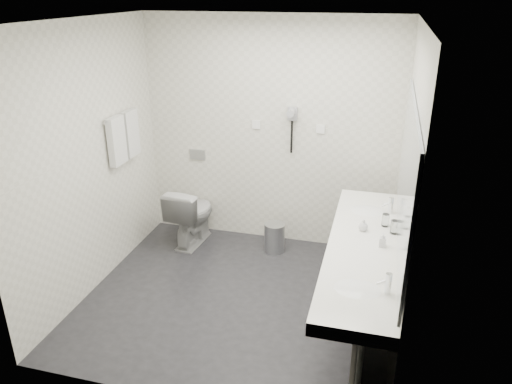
# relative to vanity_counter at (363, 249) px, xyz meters

# --- Properties ---
(floor) EXTENTS (2.80, 2.80, 0.00)m
(floor) POSITION_rel_vanity_counter_xyz_m (-1.12, 0.20, -0.80)
(floor) COLOR #232227
(floor) RESTS_ON ground
(ceiling) EXTENTS (2.80, 2.80, 0.00)m
(ceiling) POSITION_rel_vanity_counter_xyz_m (-1.12, 0.20, 1.70)
(ceiling) COLOR white
(ceiling) RESTS_ON wall_back
(wall_back) EXTENTS (2.80, 0.00, 2.80)m
(wall_back) POSITION_rel_vanity_counter_xyz_m (-1.12, 1.50, 0.45)
(wall_back) COLOR silver
(wall_back) RESTS_ON floor
(wall_front) EXTENTS (2.80, 0.00, 2.80)m
(wall_front) POSITION_rel_vanity_counter_xyz_m (-1.12, -1.10, 0.45)
(wall_front) COLOR silver
(wall_front) RESTS_ON floor
(wall_left) EXTENTS (0.00, 2.60, 2.60)m
(wall_left) POSITION_rel_vanity_counter_xyz_m (-2.52, 0.20, 0.45)
(wall_left) COLOR silver
(wall_left) RESTS_ON floor
(wall_right) EXTENTS (0.00, 2.60, 2.60)m
(wall_right) POSITION_rel_vanity_counter_xyz_m (0.27, 0.20, 0.45)
(wall_right) COLOR silver
(wall_right) RESTS_ON floor
(vanity_counter) EXTENTS (0.55, 2.20, 0.10)m
(vanity_counter) POSITION_rel_vanity_counter_xyz_m (0.00, 0.00, 0.00)
(vanity_counter) COLOR white
(vanity_counter) RESTS_ON floor
(vanity_panel) EXTENTS (0.03, 2.15, 0.75)m
(vanity_panel) POSITION_rel_vanity_counter_xyz_m (0.02, 0.00, -0.42)
(vanity_panel) COLOR gray
(vanity_panel) RESTS_ON floor
(vanity_post_far) EXTENTS (0.06, 0.06, 0.75)m
(vanity_post_far) POSITION_rel_vanity_counter_xyz_m (0.05, 1.04, -0.42)
(vanity_post_far) COLOR silver
(vanity_post_far) RESTS_ON floor
(mirror) EXTENTS (0.02, 2.20, 1.05)m
(mirror) POSITION_rel_vanity_counter_xyz_m (0.26, 0.00, 0.65)
(mirror) COLOR #B2BCC6
(mirror) RESTS_ON wall_right
(basin_near) EXTENTS (0.40, 0.31, 0.05)m
(basin_near) POSITION_rel_vanity_counter_xyz_m (0.00, -0.65, 0.04)
(basin_near) COLOR white
(basin_near) RESTS_ON vanity_counter
(basin_far) EXTENTS (0.40, 0.31, 0.05)m
(basin_far) POSITION_rel_vanity_counter_xyz_m (0.00, 0.65, 0.04)
(basin_far) COLOR white
(basin_far) RESTS_ON vanity_counter
(faucet_near) EXTENTS (0.04, 0.04, 0.15)m
(faucet_near) POSITION_rel_vanity_counter_xyz_m (0.19, -0.65, 0.12)
(faucet_near) COLOR silver
(faucet_near) RESTS_ON vanity_counter
(faucet_far) EXTENTS (0.04, 0.04, 0.15)m
(faucet_far) POSITION_rel_vanity_counter_xyz_m (0.19, 0.65, 0.12)
(faucet_far) COLOR silver
(faucet_far) RESTS_ON vanity_counter
(soap_bottle_a) EXTENTS (0.05, 0.05, 0.12)m
(soap_bottle_a) POSITION_rel_vanity_counter_xyz_m (0.14, -0.00, 0.11)
(soap_bottle_a) COLOR silver
(soap_bottle_a) RESTS_ON vanity_counter
(soap_bottle_b) EXTENTS (0.09, 0.09, 0.10)m
(soap_bottle_b) POSITION_rel_vanity_counter_xyz_m (-0.02, 0.24, 0.10)
(soap_bottle_b) COLOR silver
(soap_bottle_b) RESTS_ON vanity_counter
(glass_left) EXTENTS (0.06, 0.06, 0.12)m
(glass_left) POSITION_rel_vanity_counter_xyz_m (0.23, 0.25, 0.11)
(glass_left) COLOR silver
(glass_left) RESTS_ON vanity_counter
(glass_right) EXTENTS (0.07, 0.07, 0.11)m
(glass_right) POSITION_rel_vanity_counter_xyz_m (0.16, 0.37, 0.11)
(glass_right) COLOR silver
(glass_right) RESTS_ON vanity_counter
(toilet) EXTENTS (0.45, 0.71, 0.69)m
(toilet) POSITION_rel_vanity_counter_xyz_m (-1.94, 1.15, -0.45)
(toilet) COLOR white
(toilet) RESTS_ON floor
(flush_plate) EXTENTS (0.18, 0.02, 0.12)m
(flush_plate) POSITION_rel_vanity_counter_xyz_m (-1.98, 1.49, 0.15)
(flush_plate) COLOR #B2B5BA
(flush_plate) RESTS_ON wall_back
(pedal_bin) EXTENTS (0.28, 0.28, 0.32)m
(pedal_bin) POSITION_rel_vanity_counter_xyz_m (-0.98, 1.18, -0.64)
(pedal_bin) COLOR #B2B5BA
(pedal_bin) RESTS_ON floor
(bin_lid) EXTENTS (0.23, 0.23, 0.02)m
(bin_lid) POSITION_rel_vanity_counter_xyz_m (-0.98, 1.18, -0.47)
(bin_lid) COLOR #B2B5BA
(bin_lid) RESTS_ON pedal_bin
(towel_rail) EXTENTS (0.02, 0.62, 0.02)m
(towel_rail) POSITION_rel_vanity_counter_xyz_m (-2.47, 0.75, 0.75)
(towel_rail) COLOR silver
(towel_rail) RESTS_ON wall_left
(towel_near) EXTENTS (0.07, 0.24, 0.48)m
(towel_near) POSITION_rel_vanity_counter_xyz_m (-2.46, 0.61, 0.53)
(towel_near) COLOR silver
(towel_near) RESTS_ON towel_rail
(towel_far) EXTENTS (0.07, 0.24, 0.48)m
(towel_far) POSITION_rel_vanity_counter_xyz_m (-2.46, 0.89, 0.53)
(towel_far) COLOR silver
(towel_far) RESTS_ON towel_rail
(dryer_cradle) EXTENTS (0.10, 0.04, 0.14)m
(dryer_cradle) POSITION_rel_vanity_counter_xyz_m (-0.88, 1.47, 0.70)
(dryer_cradle) COLOR #9B9BA1
(dryer_cradle) RESTS_ON wall_back
(dryer_barrel) EXTENTS (0.08, 0.14, 0.08)m
(dryer_barrel) POSITION_rel_vanity_counter_xyz_m (-0.88, 1.40, 0.73)
(dryer_barrel) COLOR #9B9BA1
(dryer_barrel) RESTS_ON dryer_cradle
(dryer_cord) EXTENTS (0.02, 0.02, 0.35)m
(dryer_cord) POSITION_rel_vanity_counter_xyz_m (-0.88, 1.46, 0.45)
(dryer_cord) COLOR black
(dryer_cord) RESTS_ON dryer_cradle
(switch_plate_a) EXTENTS (0.09, 0.02, 0.09)m
(switch_plate_a) POSITION_rel_vanity_counter_xyz_m (-1.27, 1.49, 0.55)
(switch_plate_a) COLOR white
(switch_plate_a) RESTS_ON wall_back
(switch_plate_b) EXTENTS (0.09, 0.02, 0.09)m
(switch_plate_b) POSITION_rel_vanity_counter_xyz_m (-0.57, 1.49, 0.55)
(switch_plate_b) COLOR white
(switch_plate_b) RESTS_ON wall_back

